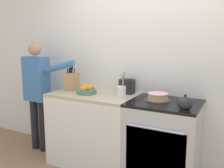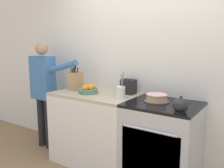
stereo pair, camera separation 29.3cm
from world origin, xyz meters
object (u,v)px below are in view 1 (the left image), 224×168
at_px(layer_cake, 158,97).
at_px(person_baker, 37,88).
at_px(fruit_bowl, 87,90).
at_px(tea_kettle, 185,103).
at_px(stove_range, 163,142).
at_px(knife_block, 72,81).
at_px(toaster, 127,86).
at_px(utensil_crock, 122,92).

relative_size(layer_cake, person_baker, 0.18).
bearing_deg(fruit_bowl, tea_kettle, -7.73).
bearing_deg(tea_kettle, stove_range, 141.36).
bearing_deg(knife_block, tea_kettle, -9.07).
xyz_separation_m(stove_range, layer_cake, (-0.09, 0.03, 0.50)).
xyz_separation_m(fruit_bowl, person_baker, (-0.84, 0.01, -0.05)).
height_order(knife_block, toaster, knife_block).
distance_m(tea_kettle, knife_block, 1.54).
bearing_deg(stove_range, fruit_bowl, -177.91).
xyz_separation_m(stove_range, toaster, (-0.54, 0.20, 0.55)).
bearing_deg(layer_cake, utensil_crock, -167.52).
height_order(stove_range, toaster, toaster).
bearing_deg(stove_range, utensil_crock, -173.50).
xyz_separation_m(knife_block, person_baker, (-0.56, -0.06, -0.13)).
bearing_deg(knife_block, utensil_crock, -6.98).
relative_size(knife_block, fruit_bowl, 1.36).
bearing_deg(stove_range, layer_cake, 159.74).
relative_size(layer_cake, toaster, 1.47).
distance_m(utensil_crock, person_baker, 1.34).
height_order(fruit_bowl, person_baker, person_baker).
bearing_deg(knife_block, fruit_bowl, -14.88).
bearing_deg(utensil_crock, stove_range, 6.50).
bearing_deg(layer_cake, tea_kettle, -34.52).
distance_m(stove_range, utensil_crock, 0.73).
bearing_deg(person_baker, toaster, 1.77).
relative_size(utensil_crock, person_baker, 0.20).
height_order(stove_range, layer_cake, layer_cake).
bearing_deg(knife_block, person_baker, -173.63).
height_order(tea_kettle, utensil_crock, utensil_crock).
xyz_separation_m(utensil_crock, toaster, (-0.05, 0.26, 0.01)).
height_order(layer_cake, knife_block, knife_block).
bearing_deg(fruit_bowl, layer_cake, 4.41).
xyz_separation_m(fruit_bowl, toaster, (0.44, 0.24, 0.05)).
bearing_deg(tea_kettle, utensil_crock, 168.79).
xyz_separation_m(tea_kettle, fruit_bowl, (-1.24, 0.17, -0.02)).
bearing_deg(layer_cake, person_baker, -178.10).
bearing_deg(toaster, fruit_bowl, -151.41).
xyz_separation_m(knife_block, fruit_bowl, (0.28, -0.07, -0.08)).
relative_size(layer_cake, utensil_crock, 0.89).
distance_m(stove_range, toaster, 0.80).
height_order(tea_kettle, knife_block, knife_block).
xyz_separation_m(toaster, person_baker, (-1.28, -0.23, -0.10)).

